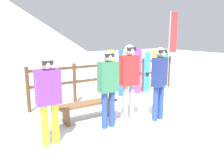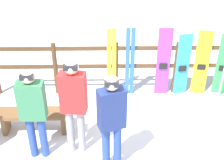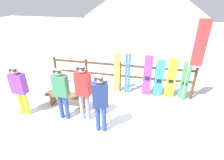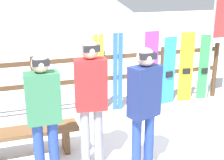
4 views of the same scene
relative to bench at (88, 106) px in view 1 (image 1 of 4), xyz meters
The scene contains 15 objects.
ground_plane 1.63m from the bench, 15.55° to the right, with size 40.00×40.00×0.00m, color white.
mountain_backdrop 23.51m from the bench, 86.22° to the left, with size 18.00×18.00×6.00m.
fence 2.06m from the bench, 40.35° to the left, with size 5.32×0.10×1.21m.
bench is the anchor object (origin of this frame).
person_plaid_green 0.92m from the bench, 73.13° to the right, with size 0.42×0.23×1.68m.
person_red 1.22m from the bench, 32.72° to the right, with size 0.44×0.28×1.79m.
person_purple 1.45m from the bench, 147.81° to the right, with size 0.43×0.24×1.62m.
person_navy 1.82m from the bench, 32.45° to the right, with size 0.45×0.34×1.73m.
ski_pair_yellow 1.97m from the bench, 40.90° to the left, with size 0.19×0.02×1.56m.
ski_pair_blue 2.27m from the bench, 34.29° to the left, with size 0.19×0.02×1.56m.
snowboard_purple 2.87m from the bench, 26.13° to the left, with size 0.30×0.06×1.56m.
snowboard_blue 3.24m from the bench, 22.84° to the left, with size 0.30×0.09×1.42m.
snowboard_yellow 3.62m from the bench, 20.36° to the left, with size 0.31×0.08×1.50m.
snowboard_green 4.05m from the bench, 18.08° to the left, with size 0.27×0.09×1.42m.
rental_flag 4.32m from the bench, 15.03° to the left, with size 0.40×0.04×2.81m.
Camera 1 is at (-3.74, -4.06, 2.01)m, focal length 35.00 mm.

